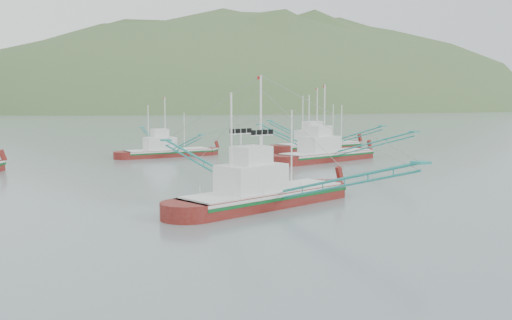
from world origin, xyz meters
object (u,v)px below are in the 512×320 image
bg_boat_right (326,146)px  bg_boat_far (167,148)px  main_boat (264,180)px  bg_boat_extra (318,140)px

bg_boat_right → bg_boat_far: bg_boat_right is taller
bg_boat_right → main_boat: bearing=-146.0°
main_boat → bg_boat_right: bg_boat_right is taller
main_boat → bg_boat_far: (6.13, 40.88, -0.78)m
main_boat → bg_boat_right: 34.39m
bg_boat_right → bg_boat_far: 23.20m
bg_boat_right → bg_boat_extra: size_ratio=0.99×
bg_boat_extra → main_boat: bearing=-136.2°
bg_boat_right → bg_boat_extra: 16.01m
bg_boat_far → bg_boat_right: bearing=-44.7°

